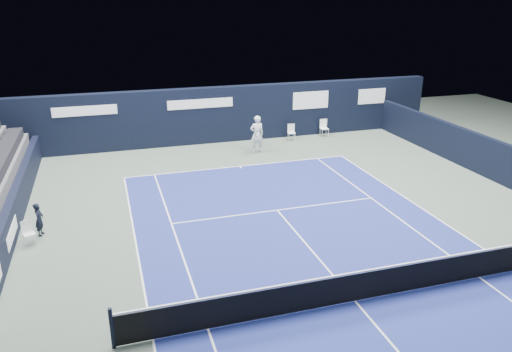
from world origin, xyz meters
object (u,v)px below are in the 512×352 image
Objects in this scene: folding_chair_back_a at (291,131)px; tennis_player at (257,134)px; folding_chair_back_b at (324,127)px; tennis_net at (356,285)px; line_judge_chair at (28,231)px.

tennis_player is (-2.59, -1.67, 0.47)m from folding_chair_back_a.
tennis_player is (-4.72, -1.88, 0.42)m from folding_chair_back_b.
tennis_net is 13.97m from tennis_player.
tennis_player is at bearing -154.86° from folding_chair_back_b.
folding_chair_back_b is 0.51× the size of tennis_player.
folding_chair_back_b is at bearing 9.91° from line_judge_chair.
tennis_net is at bearing -57.41° from line_judge_chair.
tennis_net reaches higher than folding_chair_back_b.
line_judge_chair is 0.42× the size of tennis_player.
tennis_player is at bearing -136.23° from folding_chair_back_a.
folding_chair_back_a is 1.12× the size of line_judge_chair.
line_judge_chair is 10.90m from tennis_net.
tennis_player reaches higher than folding_chair_back_b.
tennis_net is (-6.23, -15.76, -0.06)m from folding_chair_back_b.
folding_chair_back_a is at bearing 13.35° from line_judge_chair.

